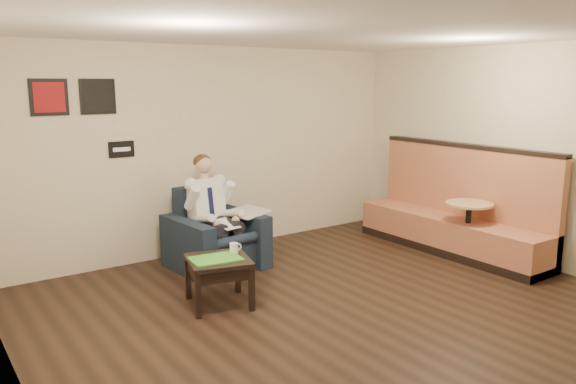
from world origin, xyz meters
TOP-DOWN VIEW (x-y plane):
  - ground at (0.00, 0.00)m, footprint 6.00×6.00m
  - wall_back at (0.00, 3.00)m, footprint 6.00×0.02m
  - wall_left at (-3.00, 0.00)m, footprint 0.02×6.00m
  - wall_right at (3.00, 0.00)m, footprint 0.02×6.00m
  - ceiling at (0.00, 0.00)m, footprint 6.00×6.00m
  - seating_sign at (-1.30, 2.98)m, footprint 0.32×0.02m
  - art_print_left at (-2.10, 2.98)m, footprint 0.42×0.03m
  - art_print_right at (-1.55, 2.98)m, footprint 0.42×0.03m
  - armchair at (-0.40, 2.25)m, footprint 1.12×1.12m
  - seated_man at (-0.39, 2.12)m, footprint 0.74×1.03m
  - lap_papers at (-0.38, 2.01)m, footprint 0.28×0.36m
  - newspaper at (0.02, 2.18)m, footprint 0.51×0.60m
  - side_table at (-0.96, 1.14)m, footprint 0.77×0.77m
  - green_folder at (-1.00, 1.12)m, footprint 0.55×0.42m
  - coffee_mug at (-0.73, 1.21)m, footprint 0.11×0.11m
  - smartphone at (-0.86, 1.30)m, footprint 0.18×0.14m
  - banquette at (2.59, 0.98)m, footprint 0.68×2.85m
  - cafe_table at (2.49, 0.63)m, footprint 0.80×0.80m

SIDE VIEW (x-z plane):
  - ground at x=0.00m, z-range 0.00..0.00m
  - side_table at x=-0.96m, z-range 0.00..0.51m
  - cafe_table at x=2.49m, z-range 0.00..0.77m
  - armchair at x=-0.40m, z-range 0.00..0.99m
  - smartphone at x=-0.86m, z-range 0.51..0.52m
  - green_folder at x=-1.00m, z-range 0.51..0.52m
  - coffee_mug at x=-0.73m, z-range 0.51..0.62m
  - lap_papers at x=-0.38m, z-range 0.61..0.61m
  - newspaper at x=0.02m, z-range 0.67..0.68m
  - seated_man at x=-0.39m, z-range 0.00..1.36m
  - banquette at x=2.59m, z-range 0.00..1.46m
  - wall_back at x=0.00m, z-range 0.00..2.80m
  - wall_left at x=-3.00m, z-range 0.00..2.80m
  - wall_right at x=3.00m, z-range 0.00..2.80m
  - seating_sign at x=-1.30m, z-range 1.40..1.60m
  - art_print_left at x=-2.10m, z-range 1.94..2.36m
  - art_print_right at x=-1.55m, z-range 1.94..2.36m
  - ceiling at x=0.00m, z-range 2.79..2.81m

